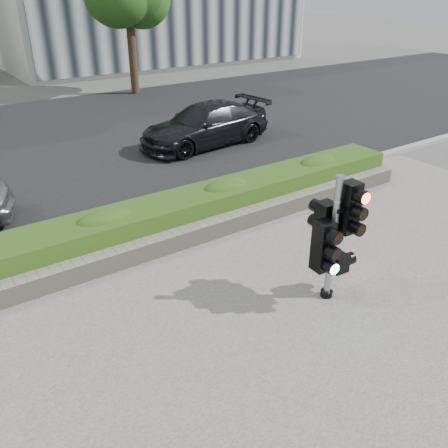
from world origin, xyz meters
name	(u,v)px	position (x,y,z in m)	size (l,w,h in m)	color
ground	(240,295)	(0.00, 0.00, 0.00)	(120.00, 120.00, 0.00)	#51514C
sidewalk	(361,392)	(0.00, -2.50, 0.01)	(16.00, 11.00, 0.03)	#9E9389
road	(52,143)	(0.00, 10.00, 0.01)	(60.00, 13.00, 0.02)	black
curb	(151,221)	(0.00, 3.15, 0.06)	(60.00, 0.25, 0.12)	gray
stone_wall	(181,238)	(0.00, 1.90, 0.20)	(12.00, 0.32, 0.34)	gray
hedge	(164,218)	(0.00, 2.55, 0.37)	(12.00, 1.00, 0.68)	#578428
traffic_signal	(334,232)	(1.13, -0.80, 1.17)	(0.72, 0.53, 2.06)	black
car_dark	(205,125)	(3.90, 7.08, 0.64)	(1.75, 4.30, 1.25)	black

